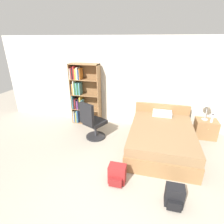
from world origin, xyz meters
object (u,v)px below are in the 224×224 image
object	(u,v)px
water_bottle	(212,119)
backpack_black	(174,197)
bed	(161,137)
table_lamp	(208,104)
nightstand	(205,129)
office_chair	(93,123)
bookshelf	(82,94)
backpack_red	(117,174)

from	to	relation	value
water_bottle	backpack_black	xyz separation A→B (m)	(-1.04, -2.35, -0.44)
bed	backpack_black	size ratio (longest dim) A/B	5.63
table_lamp	backpack_black	distance (m)	2.76
bed	nightstand	xyz separation A→B (m)	(1.18, 0.83, -0.04)
bed	backpack_black	xyz separation A→B (m)	(0.21, -1.63, -0.12)
backpack_black	office_chair	bearing A→B (deg)	140.44
bookshelf	nightstand	size ratio (longest dim) A/B	3.42
nightstand	backpack_red	size ratio (longest dim) A/B	1.50
table_lamp	backpack_red	bearing A→B (deg)	-130.65
office_chair	nightstand	world-z (taller)	office_chair
bed	office_chair	bearing A→B (deg)	-179.84
water_bottle	backpack_black	distance (m)	2.60
bed	bookshelf	bearing A→B (deg)	159.88
bed	backpack_red	distance (m)	1.59
nightstand	table_lamp	xyz separation A→B (m)	(-0.06, 0.03, 0.71)
water_bottle	backpack_black	bearing A→B (deg)	-113.90
bookshelf	backpack_red	world-z (taller)	bookshelf
office_chair	water_bottle	bearing A→B (deg)	13.57
table_lamp	bed	bearing A→B (deg)	-142.62
nightstand	bookshelf	bearing A→B (deg)	179.16
bed	backpack_red	size ratio (longest dim) A/B	5.68
table_lamp	backpack_black	size ratio (longest dim) A/B	1.60
bed	nightstand	bearing A→B (deg)	35.05
water_bottle	nightstand	bearing A→B (deg)	120.97
office_chair	backpack_black	world-z (taller)	office_chair
water_bottle	backpack_red	world-z (taller)	water_bottle
backpack_red	water_bottle	bearing A→B (deg)	45.71
bookshelf	bed	world-z (taller)	bookshelf
bookshelf	office_chair	world-z (taller)	bookshelf
nightstand	backpack_red	bearing A→B (deg)	-131.91
bookshelf	bed	size ratio (longest dim) A/B	0.90
table_lamp	backpack_red	size ratio (longest dim) A/B	1.62
backpack_red	table_lamp	bearing A→B (deg)	49.35
bookshelf	bed	bearing A→B (deg)	-20.12
table_lamp	backpack_red	distance (m)	3.03
office_chair	bookshelf	bearing A→B (deg)	126.19
bookshelf	office_chair	bearing A→B (deg)	-53.81
nightstand	backpack_red	distance (m)	2.95
office_chair	nightstand	size ratio (longest dim) A/B	1.95
water_bottle	bed	bearing A→B (deg)	-149.99
bed	office_chair	xyz separation A→B (m)	(-1.76, -0.00, 0.19)
backpack_black	table_lamp	bearing A→B (deg)	69.84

